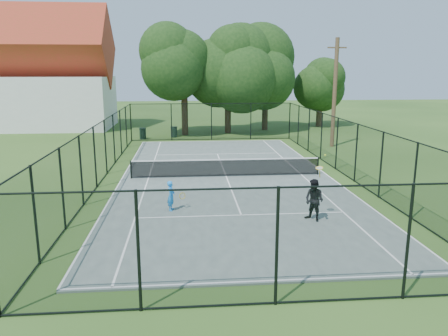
{
  "coord_description": "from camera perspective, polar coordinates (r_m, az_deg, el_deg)",
  "views": [
    {
      "loc": [
        -2.1,
        -22.55,
        5.61
      ],
      "look_at": [
        -0.38,
        -3.0,
        1.2
      ],
      "focal_mm": 35.0,
      "sensor_mm": 36.0,
      "label": 1
    }
  ],
  "objects": [
    {
      "name": "fence",
      "position": [
        23.02,
        0.29,
        2.38
      ],
      "size": [
        13.1,
        26.1,
        3.0
      ],
      "color": "black",
      "rests_on": "ground"
    },
    {
      "name": "tree_far_right",
      "position": [
        45.44,
        12.46,
        10.1
      ],
      "size": [
        4.66,
        4.66,
        6.16
      ],
      "color": "#332114",
      "rests_on": "ground"
    },
    {
      "name": "building",
      "position": [
        46.98,
        -23.97,
        10.77
      ],
      "size": [
        15.3,
        8.15,
        11.87
      ],
      "color": "silver",
      "rests_on": "ground"
    },
    {
      "name": "ground",
      "position": [
        23.33,
        0.28,
        -1.25
      ],
      "size": [
        120.0,
        120.0,
        0.0
      ],
      "primitive_type": "plane",
      "color": "#2C4E1A"
    },
    {
      "name": "player_black",
      "position": [
        16.7,
        11.7,
        -4.13
      ],
      "size": [
        1.06,
        1.19,
        2.42
      ],
      "color": "black",
      "rests_on": "tennis_court"
    },
    {
      "name": "trash_bin_left",
      "position": [
        37.05,
        -10.57,
        4.47
      ],
      "size": [
        0.58,
        0.58,
        0.92
      ],
      "color": "black",
      "rests_on": "ground"
    },
    {
      "name": "tennis_net",
      "position": [
        23.2,
        0.28,
        0.14
      ],
      "size": [
        10.08,
        0.08,
        0.95
      ],
      "color": "black",
      "rests_on": "tennis_court"
    },
    {
      "name": "tennis_court",
      "position": [
        23.32,
        0.28,
        -1.18
      ],
      "size": [
        11.0,
        24.0,
        0.06
      ],
      "primitive_type": "cube",
      "color": "#4D5B57",
      "rests_on": "ground"
    },
    {
      "name": "tree_near_mid",
      "position": [
        39.57,
        0.52,
        12.4
      ],
      "size": [
        6.73,
        6.73,
        8.8
      ],
      "color": "#332114",
      "rests_on": "ground"
    },
    {
      "name": "trash_bin_right",
      "position": [
        37.64,
        -6.55,
        4.71
      ],
      "size": [
        0.58,
        0.58,
        0.9
      ],
      "color": "black",
      "rests_on": "ground"
    },
    {
      "name": "tree_near_right",
      "position": [
        42.03,
        5.49,
        12.67
      ],
      "size": [
        6.45,
        6.45,
        8.89
      ],
      "color": "#332114",
      "rests_on": "ground"
    },
    {
      "name": "player_blue",
      "position": [
        17.72,
        -6.91,
        -3.62
      ],
      "size": [
        0.77,
        0.49,
        1.22
      ],
      "color": "#1B85E7",
      "rests_on": "tennis_court"
    },
    {
      "name": "tree_near_left",
      "position": [
        38.55,
        -5.26,
        12.46
      ],
      "size": [
        6.87,
        6.87,
        8.95
      ],
      "color": "#332114",
      "rests_on": "ground"
    },
    {
      "name": "utility_pole",
      "position": [
        33.43,
        14.26,
        9.54
      ],
      "size": [
        1.4,
        0.3,
        7.9
      ],
      "color": "#4C3823",
      "rests_on": "ground"
    }
  ]
}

